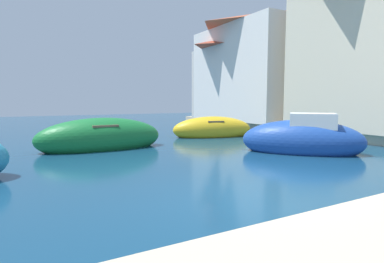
{
  "coord_description": "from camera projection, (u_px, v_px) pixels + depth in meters",
  "views": [
    {
      "loc": [
        -4.24,
        -5.01,
        2.09
      ],
      "look_at": [
        3.5,
        8.99,
        0.48
      ],
      "focal_mm": 29.42,
      "sensor_mm": 36.0,
      "label": 1
    }
  ],
  "objects": [
    {
      "name": "moored_boat_1",
      "position": [
        212.0,
        129.0,
        17.89
      ],
      "size": [
        4.86,
        2.74,
        1.49
      ],
      "rotation": [
        0.0,
        0.0,
        6.03
      ],
      "color": "gold",
      "rests_on": "ground"
    },
    {
      "name": "moored_boat_0",
      "position": [
        101.0,
        138.0,
        13.42
      ],
      "size": [
        5.38,
        2.12,
        1.72
      ],
      "rotation": [
        0.0,
        0.0,
        0.04
      ],
      "color": "#197233",
      "rests_on": "ground"
    },
    {
      "name": "quayside_tree",
      "position": [
        267.0,
        87.0,
        22.85
      ],
      "size": [
        2.5,
        2.5,
        3.82
      ],
      "color": "brown",
      "rests_on": "quay_promenade"
    },
    {
      "name": "ground",
      "position": [
        253.0,
        199.0,
        6.61
      ],
      "size": [
        80.0,
        80.0,
        0.0
      ],
      "primitive_type": "plane",
      "color": "navy"
    },
    {
      "name": "moored_boat_4",
      "position": [
        302.0,
        139.0,
        12.44
      ],
      "size": [
        4.55,
        4.69,
        1.95
      ],
      "rotation": [
        0.0,
        0.0,
        2.32
      ],
      "color": "#1E479E",
      "rests_on": "ground"
    },
    {
      "name": "waterfront_building_annex",
      "position": [
        260.0,
        66.0,
        25.31
      ],
      "size": [
        7.39,
        9.97,
        8.48
      ],
      "color": "white",
      "rests_on": "quay_promenade"
    },
    {
      "name": "waterfront_building_main",
      "position": [
        376.0,
        45.0,
        17.11
      ],
      "size": [
        6.93,
        7.31,
        9.04
      ],
      "color": "beige",
      "rests_on": "quay_promenade"
    },
    {
      "name": "waterfront_building_far",
      "position": [
        247.0,
        76.0,
        26.86
      ],
      "size": [
        7.31,
        7.35,
        7.1
      ],
      "color": "beige",
      "rests_on": "quay_promenade"
    }
  ]
}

